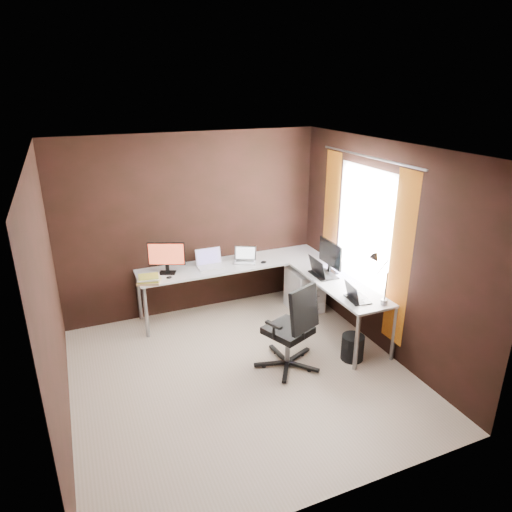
{
  "coord_description": "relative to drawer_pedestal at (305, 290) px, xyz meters",
  "views": [
    {
      "loc": [
        -1.53,
        -4.05,
        3.09
      ],
      "look_at": [
        0.59,
        0.95,
        1.01
      ],
      "focal_mm": 32.0,
      "sensor_mm": 36.0,
      "label": 1
    }
  ],
  "objects": [
    {
      "name": "office_chair",
      "position": [
        -0.85,
        -1.22,
        0.01
      ],
      "size": [
        0.59,
        0.63,
        1.05
      ],
      "rotation": [
        0.0,
        0.0,
        0.39
      ],
      "color": "black",
      "rests_on": "ground"
    },
    {
      "name": "laptop_silver",
      "position": [
        -0.78,
        0.34,
        0.48
      ],
      "size": [
        0.37,
        0.33,
        0.2
      ],
      "rotation": [
        0.0,
        0.0,
        -0.47
      ],
      "color": "silver",
      "rests_on": "desk"
    },
    {
      "name": "desk_lamp",
      "position": [
        0.12,
        -1.44,
        0.81
      ],
      "size": [
        0.19,
        0.22,
        0.6
      ],
      "rotation": [
        0.0,
        0.0,
        0.13
      ],
      "color": "slate",
      "rests_on": "desk"
    },
    {
      "name": "wastebasket",
      "position": [
        -0.1,
        -1.37,
        -0.15
      ],
      "size": [
        0.31,
        0.31,
        0.31
      ],
      "primitive_type": "cylinder",
      "rotation": [
        0.0,
        0.0,
        -0.19
      ],
      "color": "black",
      "rests_on": "ground"
    },
    {
      "name": "room",
      "position": [
        -1.09,
        -1.08,
        0.98
      ],
      "size": [
        3.6,
        3.6,
        2.5
      ],
      "color": "#BDA793",
      "rests_on": "ground"
    },
    {
      "name": "laptop_white",
      "position": [
        -1.29,
        0.37,
        0.48
      ],
      "size": [
        0.36,
        0.25,
        0.24
      ],
      "rotation": [
        0.0,
        0.0,
        -0.0
      ],
      "color": "silver",
      "rests_on": "desk"
    },
    {
      "name": "drawer_pedestal",
      "position": [
        0.0,
        0.0,
        0.0
      ],
      "size": [
        0.42,
        0.5,
        0.6
      ],
      "primitive_type": "cube",
      "color": "silver",
      "rests_on": "ground"
    },
    {
      "name": "desk",
      "position": [
        -0.59,
        -0.11,
        0.38
      ],
      "size": [
        2.65,
        2.25,
        0.73
      ],
      "color": "silver",
      "rests_on": "ground"
    },
    {
      "name": "monitor_left",
      "position": [
        -1.87,
        0.36,
        0.67
      ],
      "size": [
        0.46,
        0.23,
        0.42
      ],
      "rotation": [
        0.0,
        0.0,
        -0.39
      ],
      "color": "black",
      "rests_on": "desk"
    },
    {
      "name": "laptop_black_small",
      "position": [
        -0.05,
        -1.28,
        0.48
      ],
      "size": [
        0.26,
        0.33,
        0.21
      ],
      "rotation": [
        0.0,
        0.0,
        1.44
      ],
      "color": "black",
      "rests_on": "desk"
    },
    {
      "name": "laptop_black_big",
      "position": [
        -0.06,
        -0.51,
        0.48
      ],
      "size": [
        0.28,
        0.38,
        0.25
      ],
      "rotation": [
        0.0,
        0.0,
        1.55
      ],
      "color": "black",
      "rests_on": "desk"
    },
    {
      "name": "book_stack",
      "position": [
        -2.16,
        0.15,
        0.47
      ],
      "size": [
        0.34,
        0.3,
        0.09
      ],
      "rotation": [
        0.0,
        0.0,
        -0.23
      ],
      "color": "tan",
      "rests_on": "desk"
    },
    {
      "name": "monitor_right",
      "position": [
        0.1,
        -0.46,
        0.68
      ],
      "size": [
        0.13,
        0.53,
        0.43
      ],
      "rotation": [
        0.0,
        0.0,
        1.56
      ],
      "color": "black",
      "rests_on": "desk"
    },
    {
      "name": "mouse_corner",
      "position": [
        -0.57,
        0.18,
        0.45
      ],
      "size": [
        0.1,
        0.08,
        0.03
      ],
      "primitive_type": "ellipsoid",
      "rotation": [
        0.0,
        0.0,
        0.26
      ],
      "color": "black",
      "rests_on": "desk"
    },
    {
      "name": "mouse_left",
      "position": [
        -1.9,
        0.17,
        0.45
      ],
      "size": [
        0.08,
        0.05,
        0.03
      ],
      "primitive_type": "ellipsoid",
      "rotation": [
        0.0,
        0.0,
        -0.04
      ],
      "color": "black",
      "rests_on": "desk"
    }
  ]
}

